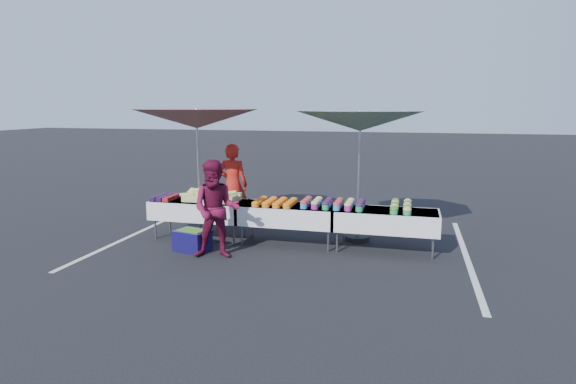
% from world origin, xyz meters
% --- Properties ---
extents(ground, '(80.00, 80.00, 0.00)m').
position_xyz_m(ground, '(0.00, 0.00, 0.00)').
color(ground, black).
extents(stripe_left, '(0.10, 5.00, 0.00)m').
position_xyz_m(stripe_left, '(-3.20, 0.00, 0.00)').
color(stripe_left, silver).
rests_on(stripe_left, ground).
extents(stripe_right, '(0.10, 5.00, 0.00)m').
position_xyz_m(stripe_right, '(3.20, 0.00, 0.00)').
color(stripe_right, silver).
rests_on(stripe_right, ground).
extents(table_left, '(1.86, 0.81, 0.75)m').
position_xyz_m(table_left, '(-1.80, 0.00, 0.58)').
color(table_left, white).
rests_on(table_left, ground).
extents(table_center, '(1.86, 0.81, 0.75)m').
position_xyz_m(table_center, '(0.00, 0.00, 0.58)').
color(table_center, white).
rests_on(table_center, ground).
extents(table_right, '(1.86, 0.81, 0.75)m').
position_xyz_m(table_right, '(1.80, 0.00, 0.58)').
color(table_right, white).
rests_on(table_right, ground).
extents(berry_punnets, '(0.40, 0.54, 0.08)m').
position_xyz_m(berry_punnets, '(-2.51, -0.06, 0.79)').
color(berry_punnets, black).
rests_on(berry_punnets, table_left).
extents(corn_pile, '(1.16, 0.57, 0.26)m').
position_xyz_m(corn_pile, '(-1.55, 0.05, 0.84)').
color(corn_pile, '#D1D66D').
rests_on(corn_pile, table_left).
extents(plastic_bags, '(0.30, 0.25, 0.05)m').
position_xyz_m(plastic_bags, '(-1.50, -0.30, 0.78)').
color(plastic_bags, white).
rests_on(plastic_bags, table_left).
extents(carrot_bowls, '(0.75, 0.69, 0.11)m').
position_xyz_m(carrot_bowls, '(-0.25, -0.01, 0.80)').
color(carrot_bowls, orange).
rests_on(carrot_bowls, table_center).
extents(potato_cups, '(1.14, 0.58, 0.16)m').
position_xyz_m(potato_cups, '(0.85, 0.00, 0.83)').
color(potato_cups, '#2A87C6').
rests_on(potato_cups, table_right).
extents(bean_baskets, '(0.36, 0.86, 0.15)m').
position_xyz_m(bean_baskets, '(2.06, 0.08, 0.82)').
color(bean_baskets, '#249054').
rests_on(bean_baskets, table_right).
extents(vendor, '(0.67, 0.46, 1.79)m').
position_xyz_m(vendor, '(-1.53, 1.13, 0.89)').
color(vendor, red).
rests_on(vendor, ground).
extents(customer, '(0.95, 0.81, 1.69)m').
position_xyz_m(customer, '(-0.98, -1.09, 0.84)').
color(customer, maroon).
rests_on(customer, ground).
extents(umbrella_left, '(3.12, 3.12, 2.54)m').
position_xyz_m(umbrella_left, '(-1.99, 0.40, 2.30)').
color(umbrella_left, black).
rests_on(umbrella_left, ground).
extents(umbrella_right, '(3.27, 3.27, 2.52)m').
position_xyz_m(umbrella_right, '(1.24, 0.60, 2.28)').
color(umbrella_right, black).
rests_on(umbrella_right, ground).
extents(storage_bin, '(0.68, 0.56, 0.39)m').
position_xyz_m(storage_bin, '(-1.56, -0.85, 0.20)').
color(storage_bin, '#110D44').
rests_on(storage_bin, ground).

